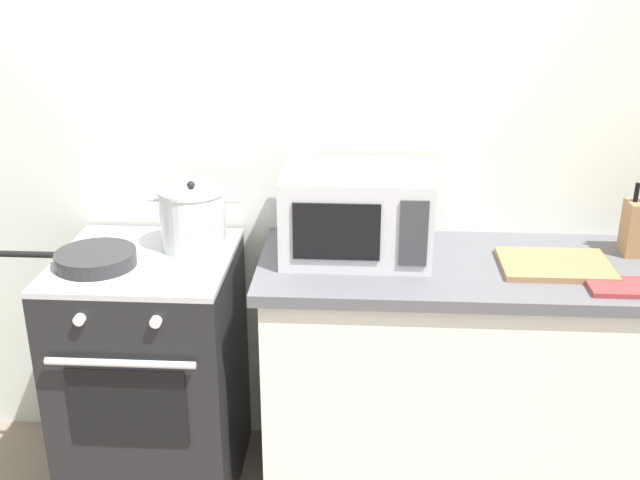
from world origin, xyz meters
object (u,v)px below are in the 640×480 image
object	(u,v)px
cutting_board	(555,265)
oven_mitt	(617,287)
frying_pan	(94,259)
stock_pot	(193,218)
microwave	(356,213)
stove	(154,374)

from	to	relation	value
cutting_board	oven_mitt	bearing A→B (deg)	-45.77
oven_mitt	frying_pan	bearing A→B (deg)	177.15
stock_pot	frying_pan	world-z (taller)	stock_pot
cutting_board	microwave	bearing A→B (deg)	173.30
stove	cutting_board	distance (m)	1.47
frying_pan	cutting_board	bearing A→B (deg)	2.83
stock_pot	microwave	xyz separation A→B (m)	(0.57, -0.03, 0.04)
frying_pan	cutting_board	distance (m)	1.54
stock_pot	cutting_board	world-z (taller)	stock_pot
microwave	frying_pan	bearing A→B (deg)	-169.96
stove	oven_mitt	distance (m)	1.62
stock_pot	cutting_board	bearing A→B (deg)	-5.02
frying_pan	oven_mitt	size ratio (longest dim) A/B	2.60
microwave	oven_mitt	size ratio (longest dim) A/B	2.78
oven_mitt	stock_pot	bearing A→B (deg)	169.07
frying_pan	oven_mitt	xyz separation A→B (m)	(1.69, -0.08, -0.02)
stock_pot	microwave	bearing A→B (deg)	-3.04
microwave	oven_mitt	world-z (taller)	microwave
frying_pan	microwave	distance (m)	0.89
microwave	cutting_board	world-z (taller)	microwave
oven_mitt	microwave	bearing A→B (deg)	163.81
stock_pot	microwave	distance (m)	0.57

